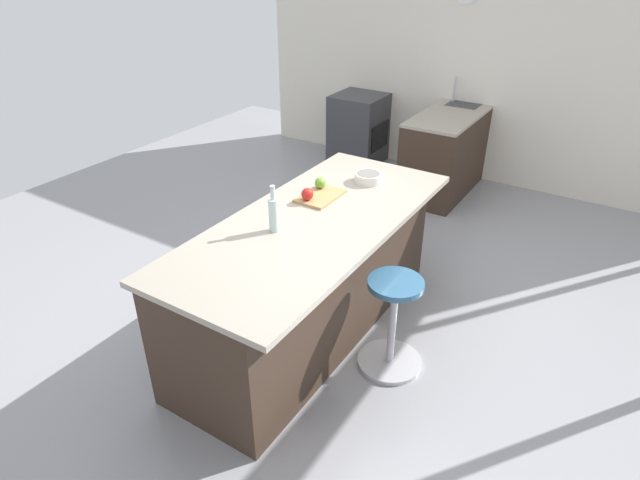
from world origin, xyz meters
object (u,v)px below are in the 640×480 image
Objects in this scene: kitchen_island at (308,275)px; fruit_bowl at (368,177)px; apple_red at (307,194)px; water_bottle at (274,213)px; stool_by_window at (392,326)px; apple_green at (320,183)px; oven_range at (359,129)px; cutting_board at (320,196)px.

fruit_bowl is at bearing 175.49° from kitchen_island.
water_bottle is at bearing 6.42° from apple_red.
apple_green is at bearing -117.79° from stool_by_window.
fruit_bowl is at bearing 29.93° from oven_range.
apple_red is at bearing -14.97° from cutting_board.
apple_green is (-0.45, -0.84, 0.67)m from stool_by_window.
kitchen_island is 6.53× the size of cutting_board.
apple_red reaches higher than stool_by_window.
stool_by_window is at bearing 66.11° from cutting_board.
oven_range is 3.70m from water_bottle.
oven_range is 2.75× the size of water_bottle.
kitchen_island is 3.46× the size of stool_by_window.
apple_red is at bearing -146.03° from kitchen_island.
water_bottle reaches higher than apple_red.
kitchen_island is 0.90m from fruit_bowl.
cutting_board reaches higher than oven_range.
fruit_bowl is at bearing -141.29° from stool_by_window.
cutting_board is at bearing -20.82° from fruit_bowl.
fruit_bowl is (-1.01, 0.14, -0.08)m from water_bottle.
cutting_board is at bearing -178.03° from water_bottle.
oven_range is 10.39× the size of apple_green.
apple_green is 0.26× the size of water_bottle.
kitchen_island reaches higher than oven_range.
cutting_board is at bearing -113.89° from stool_by_window.
apple_green reaches higher than kitchen_island.
water_bottle is (0.68, 0.08, 0.06)m from apple_green.
cutting_board is 1.70× the size of fruit_bowl.
fruit_bowl is at bearing 160.42° from apple_red.
kitchen_island is 0.64m from water_bottle.
kitchen_island is at bearing 33.97° from apple_red.
kitchen_island is at bearing 162.09° from water_bottle.
apple_green is (2.75, 1.17, 0.56)m from oven_range.
apple_red is at bearing 7.88° from apple_green.
fruit_bowl reaches higher than kitchen_island.
oven_range is 4.07× the size of fruit_bowl.
cutting_board is 0.46m from fruit_bowl.
fruit_bowl is (-0.33, 0.22, -0.02)m from apple_green.
water_bottle is 1.48× the size of fruit_bowl.
cutting_board is 0.13m from apple_green.
apple_red reaches higher than oven_range.
apple_green reaches higher than fruit_bowl.
apple_red reaches higher than kitchen_island.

